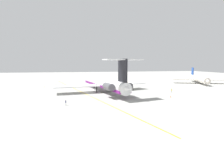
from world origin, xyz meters
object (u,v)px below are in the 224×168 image
at_px(main_jetliner, 104,83).
at_px(ground_crew_near_tail, 127,82).
at_px(airliner_far_left, 199,79).
at_px(safety_cone_wingtip, 170,97).
at_px(ground_crew_near_nose, 172,90).
at_px(ground_crew_portside, 66,102).
at_px(ground_crew_starboard, 56,85).
at_px(safety_cone_nose, 44,87).

xyz_separation_m(main_jetliner, ground_crew_near_tail, (-27.80, 18.61, -2.74)).
xyz_separation_m(airliner_far_left, safety_cone_wingtip, (38.75, -41.34, -2.60)).
distance_m(ground_crew_near_nose, ground_crew_portside, 45.77).
bearing_deg(ground_crew_starboard, safety_cone_wingtip, 99.75).
xyz_separation_m(airliner_far_left, ground_crew_portside, (44.51, -78.91, -1.72)).
height_order(ground_crew_portside, ground_crew_starboard, ground_crew_portside).
relative_size(ground_crew_near_nose, safety_cone_wingtip, 3.26).
bearing_deg(main_jetliner, safety_cone_wingtip, -140.41).
relative_size(ground_crew_starboard, safety_cone_wingtip, 2.98).
xyz_separation_m(ground_crew_near_nose, ground_crew_portside, (14.98, -43.25, 0.01)).
xyz_separation_m(main_jetliner, safety_cone_nose, (-21.93, -29.07, -3.59)).
height_order(airliner_far_left, safety_cone_wingtip, airliner_far_left).
bearing_deg(safety_cone_nose, safety_cone_wingtip, 52.80).
relative_size(airliner_far_left, safety_cone_nose, 57.90).
relative_size(ground_crew_near_tail, ground_crew_starboard, 1.08).
height_order(main_jetliner, ground_crew_near_tail, main_jetliner).
xyz_separation_m(ground_crew_near_nose, ground_crew_near_tail, (-35.65, -9.38, -0.01)).
distance_m(main_jetliner, ground_crew_near_nose, 29.20).
bearing_deg(safety_cone_nose, ground_crew_starboard, 95.68).
relative_size(ground_crew_near_tail, safety_cone_nose, 3.22).
xyz_separation_m(main_jetliner, ground_crew_portside, (22.83, -15.26, -2.71)).
height_order(main_jetliner, ground_crew_starboard, main_jetliner).
xyz_separation_m(airliner_far_left, ground_crew_near_tail, (-6.12, -45.04, -1.75)).
xyz_separation_m(airliner_far_left, safety_cone_nose, (-0.24, -92.72, -2.60)).
height_order(main_jetliner, airliner_far_left, main_jetliner).
bearing_deg(ground_crew_starboard, main_jetliner, 96.51).
bearing_deg(main_jetliner, airliner_far_left, -84.18).
height_order(ground_crew_near_nose, safety_cone_wingtip, ground_crew_near_nose).
relative_size(ground_crew_portside, ground_crew_starboard, 1.11).
bearing_deg(airliner_far_left, safety_cone_nose, -70.07).
height_order(ground_crew_near_nose, ground_crew_starboard, ground_crew_near_nose).
relative_size(main_jetliner, ground_crew_near_nose, 26.82).
bearing_deg(ground_crew_near_nose, safety_cone_wingtip, -91.93).
bearing_deg(ground_crew_near_tail, safety_cone_nose, -46.34).
distance_m(airliner_far_left, ground_crew_starboard, 86.71).
relative_size(ground_crew_near_tail, safety_cone_wingtip, 3.22).
distance_m(main_jetliner, ground_crew_near_tail, 33.57).
relative_size(ground_crew_near_tail, ground_crew_portside, 0.98).
bearing_deg(ground_crew_near_tail, safety_cone_wingtip, 41.36).
bearing_deg(safety_cone_wingtip, main_jetliner, -127.42).
bearing_deg(ground_crew_portside, airliner_far_left, 25.62).
relative_size(airliner_far_left, ground_crew_portside, 17.58).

